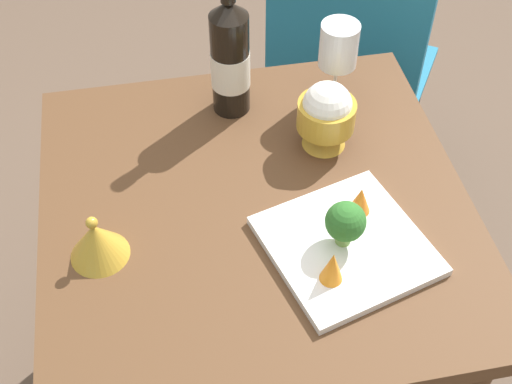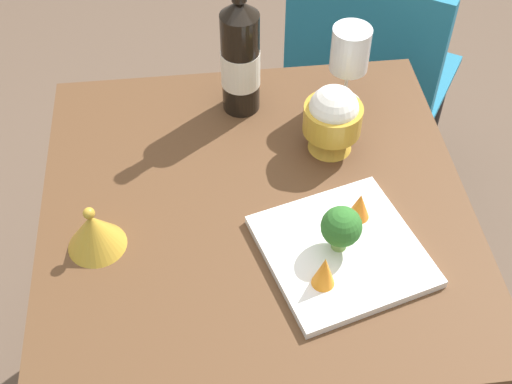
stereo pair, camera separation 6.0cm
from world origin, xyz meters
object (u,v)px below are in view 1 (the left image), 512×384
Objects in this scene: chair_near_window at (347,69)px; wine_glass at (339,47)px; carrot_garnish_left at (360,200)px; broccoli_floret at (346,222)px; rice_bowl_lid at (97,240)px; rice_bowl at (326,115)px; wine_bottle at (229,58)px; serving_plate at (346,246)px; carrot_garnish_right at (332,267)px.

wine_glass reaches higher than chair_near_window.
carrot_garnish_left is (0.32, -0.04, -0.09)m from wine_glass.
broccoli_floret is at bearing -37.04° from carrot_garnish_left.
rice_bowl_lid is at bearing -98.58° from broccoli_floret.
chair_near_window is 8.50× the size of rice_bowl_lid.
rice_bowl is 1.65× the size of broccoli_floret.
chair_near_window is 2.69× the size of wine_bottle.
wine_glass is 0.41m from serving_plate.
rice_bowl is (0.14, 0.16, -0.05)m from wine_bottle.
rice_bowl_lid reaches higher than carrot_garnish_left.
wine_bottle is at bearing -93.76° from wine_glass.
serving_plate is at bearing -6.07° from rice_bowl.
chair_near_window is 0.83m from broccoli_floret.
wine_bottle is at bearing 140.20° from rice_bowl_lid.
rice_bowl is at bearing -80.56° from chair_near_window.
wine_bottle reaches higher than wine_glass.
broccoli_floret is (0.39, 0.13, -0.06)m from wine_bottle.
wine_bottle reaches higher than serving_plate.
wine_bottle is at bearing -169.14° from carrot_garnish_right.
chair_near_window is at bearing 161.83° from broccoli_floret.
broccoli_floret reaches higher than carrot_garnish_left.
chair_near_window reaches higher than carrot_garnish_right.
broccoli_floret is at bearing -126.04° from serving_plate.
wine_bottle is 5.79× the size of carrot_garnish_left.
rice_bowl_lid is 1.83× the size of carrot_garnish_left.
serving_plate is at bearing 145.30° from carrot_garnish_right.
rice_bowl_lid is at bearing -57.12° from wine_glass.
wine_glass reaches higher than rice_bowl.
rice_bowl is at bearing -23.02° from wine_glass.
rice_bowl_lid is 0.45m from carrot_garnish_left.
broccoli_floret is at bearing 150.51° from carrot_garnish_right.
rice_bowl_lid is at bearing -66.37° from rice_bowl.
wine_glass is 1.26× the size of rice_bowl.
chair_near_window is 0.97m from rice_bowl_lid.
broccoli_floret is 1.57× the size of carrot_garnish_left.
wine_bottle is 0.22m from rice_bowl.
carrot_garnish_left is (0.68, -0.20, 0.26)m from chair_near_window.
wine_bottle is at bearing -161.36° from serving_plate.
chair_near_window is at bearing 133.17° from wine_bottle.
serving_plate is at bearing 18.64° from wine_bottle.
chair_near_window is at bearing 162.34° from serving_plate.
rice_bowl_lid is (0.32, -0.49, -0.09)m from wine_glass.
rice_bowl_lid is 1.17× the size of broccoli_floret.
chair_near_window reaches higher than serving_plate.
carrot_garnish_left is at bearing 90.00° from rice_bowl_lid.
serving_plate is 0.06m from broccoli_floret.
serving_plate is 0.08m from carrot_garnish_left.
rice_bowl_lid is at bearing -109.69° from carrot_garnish_right.
wine_bottle reaches higher than rice_bowl.
rice_bowl reaches higher than carrot_garnish_left.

